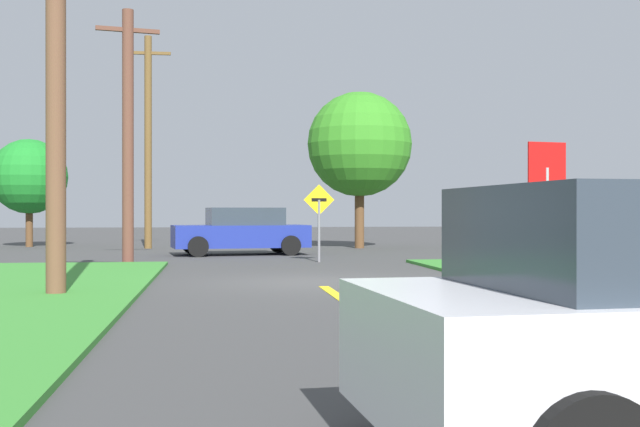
{
  "coord_description": "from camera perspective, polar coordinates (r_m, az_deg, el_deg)",
  "views": [
    {
      "loc": [
        -2.13,
        -16.07,
        1.47
      ],
      "look_at": [
        0.34,
        2.02,
        1.43
      ],
      "focal_mm": 43.5,
      "sensor_mm": 36.0,
      "label": 1
    }
  ],
  "objects": [
    {
      "name": "utility_pole_near",
      "position": [
        14.33,
        -18.86,
        11.87
      ],
      "size": [
        1.79,
        0.48,
        8.6
      ],
      "color": "brown",
      "rests_on": "ground"
    },
    {
      "name": "utility_pole_far",
      "position": [
        32.13,
        -12.53,
        5.35
      ],
      "size": [
        1.8,
        0.3,
        8.57
      ],
      "color": "brown",
      "rests_on": "ground"
    },
    {
      "name": "lane_stripe_center",
      "position": [
        8.47,
        7.01,
        -9.83
      ],
      "size": [
        0.2,
        14.0,
        0.01
      ],
      "primitive_type": "cube",
      "color": "yellow",
      "rests_on": "ground"
    },
    {
      "name": "stop_sign",
      "position": [
        15.46,
        16.35,
        2.08
      ],
      "size": [
        0.81,
        0.17,
        2.81
      ],
      "rotation": [
        0.0,
        0.0,
        3.3
      ],
      "color": "#9EA0A8",
      "rests_on": "ground"
    },
    {
      "name": "oak_tree_left",
      "position": [
        31.65,
        2.92,
        5.08
      ],
      "size": [
        4.26,
        4.26,
        6.36
      ],
      "color": "brown",
      "rests_on": "ground"
    },
    {
      "name": "ground_plane",
      "position": [
        16.27,
        -0.23,
        -5.07
      ],
      "size": [
        120.0,
        120.0,
        0.0
      ],
      "primitive_type": "plane",
      "color": "#3F3F3F"
    },
    {
      "name": "utility_pole_mid",
      "position": [
        23.07,
        -13.95,
        5.77
      ],
      "size": [
        1.79,
        0.44,
        7.3
      ],
      "color": "brown",
      "rests_on": "ground"
    },
    {
      "name": "pine_tree_center",
      "position": [
        34.93,
        -20.61,
        2.55
      ],
      "size": [
        3.16,
        3.16,
        4.55
      ],
      "color": "brown",
      "rests_on": "ground"
    },
    {
      "name": "direction_sign",
      "position": [
        22.72,
        -0.08,
        -0.03
      ],
      "size": [
        0.91,
        0.08,
        2.28
      ],
      "color": "slate",
      "rests_on": "ground"
    },
    {
      "name": "car_approaching_junction",
      "position": [
        26.76,
        -5.79,
        -1.31
      ],
      "size": [
        4.8,
        2.58,
        1.62
      ],
      "rotation": [
        0.0,
        0.0,
        3.28
      ],
      "color": "navy",
      "rests_on": "ground"
    }
  ]
}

